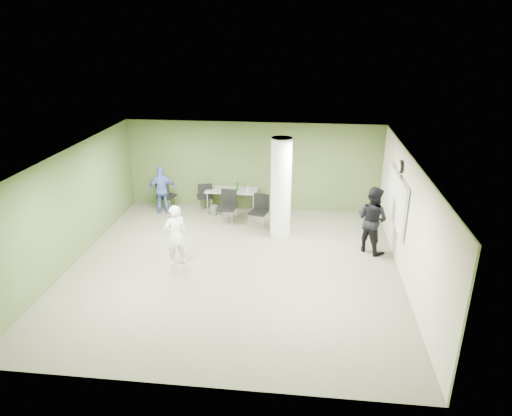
# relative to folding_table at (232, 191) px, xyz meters

# --- Properties ---
(floor) EXTENTS (8.00, 8.00, 0.00)m
(floor) POSITION_rel_folding_table_xyz_m (0.61, -3.55, -0.71)
(floor) COLOR #595B47
(floor) RESTS_ON ground
(ceiling) EXTENTS (8.00, 8.00, 0.00)m
(ceiling) POSITION_rel_folding_table_xyz_m (0.61, -3.55, 2.09)
(ceiling) COLOR white
(ceiling) RESTS_ON wall_back
(wall_back) EXTENTS (8.00, 2.80, 0.02)m
(wall_back) POSITION_rel_folding_table_xyz_m (0.61, 0.45, 0.69)
(wall_back) COLOR #445929
(wall_back) RESTS_ON floor
(wall_left) EXTENTS (0.02, 8.00, 2.80)m
(wall_left) POSITION_rel_folding_table_xyz_m (-3.39, -3.55, 0.69)
(wall_left) COLOR #445929
(wall_left) RESTS_ON floor
(wall_right_cream) EXTENTS (0.02, 8.00, 2.80)m
(wall_right_cream) POSITION_rel_folding_table_xyz_m (4.61, -3.55, 0.69)
(wall_right_cream) COLOR beige
(wall_right_cream) RESTS_ON floor
(column) EXTENTS (0.56, 0.56, 2.80)m
(column) POSITION_rel_folding_table_xyz_m (1.61, -1.55, 0.69)
(column) COLOR silver
(column) RESTS_ON floor
(whiteboard) EXTENTS (0.05, 2.30, 1.30)m
(whiteboard) POSITION_rel_folding_table_xyz_m (4.53, -2.35, 0.79)
(whiteboard) COLOR silver
(whiteboard) RESTS_ON wall_right_cream
(wall_clock) EXTENTS (0.06, 0.32, 0.32)m
(wall_clock) POSITION_rel_folding_table_xyz_m (4.54, -2.35, 1.64)
(wall_clock) COLOR black
(wall_clock) RESTS_ON wall_right_cream
(folding_table) EXTENTS (1.60, 0.71, 1.01)m
(folding_table) POSITION_rel_folding_table_xyz_m (0.00, 0.00, 0.00)
(folding_table) COLOR gray
(folding_table) RESTS_ON floor
(wastebasket) EXTENTS (0.26, 0.26, 0.29)m
(wastebasket) POSITION_rel_folding_table_xyz_m (-0.54, -0.27, -0.56)
(wastebasket) COLOR #4C4C4C
(wastebasket) RESTS_ON floor
(chair_back_left) EXTENTS (0.58, 0.58, 0.98)m
(chair_back_left) POSITION_rel_folding_table_xyz_m (-2.12, -0.14, -0.14)
(chair_back_left) COLOR black
(chair_back_left) RESTS_ON floor
(chair_back_right) EXTENTS (0.60, 0.60, 0.95)m
(chair_back_right) POSITION_rel_folding_table_xyz_m (-0.87, 0.02, -0.15)
(chair_back_right) COLOR black
(chair_back_right) RESTS_ON floor
(chair_table_left) EXTENTS (0.55, 0.55, 1.00)m
(chair_table_left) POSITION_rel_folding_table_xyz_m (-0.00, -0.78, -0.12)
(chair_table_left) COLOR black
(chair_table_left) RESTS_ON floor
(chair_table_right) EXTENTS (0.59, 0.59, 0.97)m
(chair_table_right) POSITION_rel_folding_table_xyz_m (0.98, -0.98, -0.14)
(chair_table_right) COLOR black
(chair_table_right) RESTS_ON floor
(woman_white) EXTENTS (0.68, 0.64, 1.57)m
(woman_white) POSITION_rel_folding_table_xyz_m (-0.81, -3.53, 0.07)
(woman_white) COLOR white
(woman_white) RESTS_ON floor
(man_black) EXTENTS (1.09, 1.08, 1.77)m
(man_black) POSITION_rel_folding_table_xyz_m (4.01, -2.23, 0.18)
(man_black) COLOR black
(man_black) RESTS_ON floor
(man_blue) EXTENTS (0.97, 0.68, 1.53)m
(man_blue) POSITION_rel_folding_table_xyz_m (-2.15, -0.31, 0.06)
(man_blue) COLOR #4762B0
(man_blue) RESTS_ON floor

